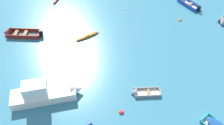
# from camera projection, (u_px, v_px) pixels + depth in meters

# --- Properties ---
(motor_launch_white_back_row_left) EXTENTS (6.79, 3.48, 2.45)m
(motor_launch_white_back_row_left) POSITION_uv_depth(u_px,v_px,m) (48.00, 93.00, 21.86)
(motor_launch_white_back_row_left) COLOR white
(motor_launch_white_back_row_left) RESTS_ON ground_plane
(rowboat_maroon_near_right) EXTENTS (4.85, 1.50, 1.29)m
(rowboat_maroon_near_right) POSITION_uv_depth(u_px,v_px,m) (16.00, 33.00, 28.77)
(rowboat_maroon_near_right) COLOR #4C4C51
(rowboat_maroon_near_right) RESTS_ON ground_plane
(kayak_orange_far_right) EXTENTS (2.94, 2.44, 0.31)m
(kayak_orange_far_right) POSITION_uv_depth(u_px,v_px,m) (87.00, 36.00, 28.56)
(kayak_orange_far_right) COLOR orange
(kayak_orange_far_right) RESTS_ON ground_plane
(rowboat_grey_cluster_inner) EXTENTS (2.96, 1.30, 0.91)m
(rowboat_grey_cluster_inner) POSITION_uv_depth(u_px,v_px,m) (139.00, 93.00, 22.55)
(rowboat_grey_cluster_inner) COLOR beige
(rowboat_grey_cluster_inner) RESTS_ON ground_plane
(rowboat_blue_near_left) EXTENTS (3.22, 3.86, 1.10)m
(rowboat_blue_near_left) POSITION_uv_depth(u_px,v_px,m) (185.00, 1.00, 34.06)
(rowboat_blue_near_left) COLOR beige
(rowboat_blue_near_left) RESTS_ON ground_plane
(mooring_buoy_central) EXTENTS (0.41, 0.41, 0.41)m
(mooring_buoy_central) POSITION_uv_depth(u_px,v_px,m) (180.00, 21.00, 31.08)
(mooring_buoy_central) COLOR orange
(mooring_buoy_central) RESTS_ON ground_plane
(mooring_buoy_far_field) EXTENTS (0.31, 0.31, 0.31)m
(mooring_buoy_far_field) POSITION_uv_depth(u_px,v_px,m) (123.00, 9.00, 32.98)
(mooring_buoy_far_field) COLOR silver
(mooring_buoy_far_field) RESTS_ON ground_plane
(mooring_buoy_near_foreground) EXTENTS (0.47, 0.47, 0.47)m
(mooring_buoy_near_foreground) POSITION_uv_depth(u_px,v_px,m) (121.00, 113.00, 21.16)
(mooring_buoy_near_foreground) COLOR red
(mooring_buoy_near_foreground) RESTS_ON ground_plane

